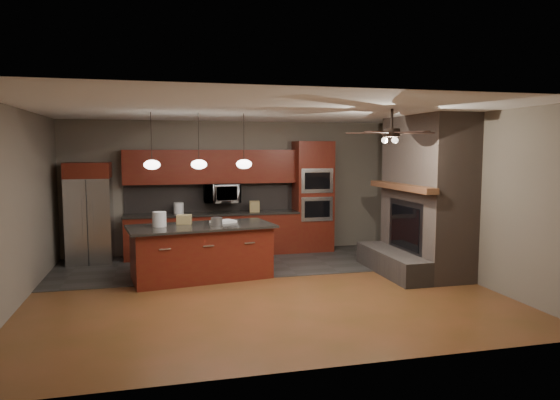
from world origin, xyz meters
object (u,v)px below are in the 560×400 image
object	(u,v)px
refrigerator	(89,213)
paint_can	(217,221)
kitchen_island	(202,252)
counter_bucket	(179,208)
microwave	(222,193)
paint_tray	(223,222)
counter_box	(254,206)
white_bucket	(159,219)
cardboard_box	(184,219)
oven_tower	(313,196)

from	to	relation	value
refrigerator	paint_can	xyz separation A→B (m)	(2.26, -1.79, 0.01)
kitchen_island	counter_bucket	distance (m)	1.92
microwave	paint_tray	xyz separation A→B (m)	(-0.19, -1.66, -0.36)
refrigerator	counter_box	size ratio (longest dim) A/B	8.60
white_bucket	cardboard_box	bearing A→B (deg)	26.11
refrigerator	oven_tower	bearing A→B (deg)	0.93
microwave	paint_can	world-z (taller)	microwave
white_bucket	cardboard_box	distance (m)	0.47
cardboard_box	counter_bucket	world-z (taller)	counter_bucket
counter_bucket	microwave	bearing A→B (deg)	3.22
refrigerator	white_bucket	bearing A→B (deg)	-52.58
kitchen_island	white_bucket	world-z (taller)	white_bucket
kitchen_island	cardboard_box	distance (m)	0.64
paint_tray	kitchen_island	bearing A→B (deg)	-177.89
microwave	refrigerator	bearing A→B (deg)	-177.10
microwave	white_bucket	world-z (taller)	microwave
paint_tray	oven_tower	bearing A→B (deg)	10.96
oven_tower	kitchen_island	world-z (taller)	oven_tower
microwave	counter_bucket	world-z (taller)	microwave
oven_tower	microwave	world-z (taller)	oven_tower
cardboard_box	paint_can	bearing A→B (deg)	-17.69
microwave	counter_box	bearing A→B (deg)	-8.41
kitchen_island	cardboard_box	bearing A→B (deg)	131.40
white_bucket	counter_box	xyz separation A→B (m)	(1.96, 1.75, -0.03)
oven_tower	cardboard_box	distance (m)	3.25
paint_can	cardboard_box	xyz separation A→B (m)	(-0.53, 0.28, 0.01)
refrigerator	counter_bucket	size ratio (longest dim) A/B	8.56
paint_tray	counter_bucket	distance (m)	1.76
white_bucket	paint_tray	world-z (taller)	white_bucket
cardboard_box	paint_tray	bearing A→B (deg)	8.61
cardboard_box	counter_bucket	distance (m)	1.59
kitchen_island	paint_can	size ratio (longest dim) A/B	13.07
oven_tower	microwave	xyz separation A→B (m)	(-1.98, 0.06, 0.11)
paint_tray	counter_box	bearing A→B (deg)	35.45
paint_tray	paint_can	bearing A→B (deg)	-144.30
paint_tray	microwave	bearing A→B (deg)	57.98
kitchen_island	counter_bucket	bearing A→B (deg)	90.75
refrigerator	kitchen_island	bearing A→B (deg)	-40.92
counter_box	microwave	bearing A→B (deg)	179.92
microwave	cardboard_box	size ratio (longest dim) A/B	2.95
paint_can	paint_tray	xyz separation A→B (m)	(0.14, 0.26, -0.05)
paint_can	microwave	bearing A→B (deg)	80.21
white_bucket	refrigerator	bearing A→B (deg)	127.42
refrigerator	counter_box	world-z (taller)	refrigerator
white_bucket	cardboard_box	xyz separation A→B (m)	(0.42, 0.21, -0.05)
refrigerator	kitchen_island	xyz separation A→B (m)	(2.01, -1.74, -0.51)
counter_box	counter_bucket	bearing A→B (deg)	-173.50
oven_tower	counter_box	bearing A→B (deg)	-178.12
refrigerator	white_bucket	distance (m)	2.16
kitchen_island	oven_tower	bearing A→B (deg)	26.64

